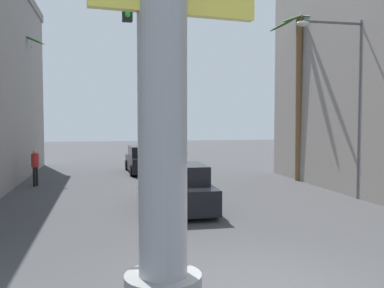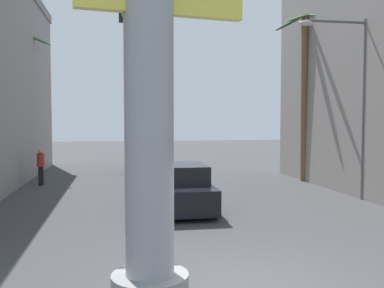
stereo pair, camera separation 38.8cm
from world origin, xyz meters
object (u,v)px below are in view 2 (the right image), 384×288
(street_lamp, at_px, (354,90))
(car_far, at_px, (150,160))
(palm_tree_mid_right, at_px, (305,77))
(palm_tree_far_left, at_px, (21,93))
(neon_sign_pole, at_px, (149,33))
(car_lead, at_px, (178,188))
(pedestrian_far_left, at_px, (41,164))

(street_lamp, relative_size, car_far, 1.58)
(palm_tree_mid_right, bearing_deg, palm_tree_far_left, 161.69)
(neon_sign_pole, relative_size, car_far, 2.22)
(neon_sign_pole, bearing_deg, car_lead, 78.75)
(street_lamp, distance_m, car_far, 12.67)
(car_far, height_order, pedestrian_far_left, pedestrian_far_left)
(palm_tree_mid_right, bearing_deg, car_far, 145.77)
(neon_sign_pole, bearing_deg, street_lamp, 45.24)
(neon_sign_pole, height_order, car_lead, neon_sign_pole)
(neon_sign_pole, xyz_separation_m, car_far, (1.47, 18.49, -3.63))
(neon_sign_pole, height_order, car_far, neon_sign_pole)
(car_lead, height_order, palm_tree_far_left, palm_tree_far_left)
(neon_sign_pole, height_order, palm_tree_far_left, neon_sign_pole)
(pedestrian_far_left, bearing_deg, neon_sign_pole, -74.52)
(neon_sign_pole, relative_size, palm_tree_far_left, 1.23)
(neon_sign_pole, relative_size, car_lead, 1.94)
(car_far, height_order, palm_tree_far_left, palm_tree_far_left)
(street_lamp, xyz_separation_m, pedestrian_far_left, (-12.39, 5.91, -3.21))
(palm_tree_far_left, distance_m, palm_tree_mid_right, 15.13)
(car_lead, xyz_separation_m, pedestrian_far_left, (-5.61, 6.22, 0.31))
(palm_tree_mid_right, bearing_deg, neon_sign_pole, -122.97)
(palm_tree_mid_right, height_order, pedestrian_far_left, palm_tree_mid_right)
(pedestrian_far_left, bearing_deg, palm_tree_far_left, 112.36)
(car_lead, bearing_deg, palm_tree_mid_right, 36.87)
(car_far, bearing_deg, neon_sign_pole, -94.53)
(neon_sign_pole, distance_m, car_lead, 9.09)
(car_far, relative_size, palm_tree_mid_right, 0.52)
(car_lead, xyz_separation_m, palm_tree_mid_right, (7.15, 5.36, 4.48))
(car_far, relative_size, pedestrian_far_left, 2.52)
(neon_sign_pole, xyz_separation_m, car_lead, (1.62, 8.16, -3.67))
(neon_sign_pole, xyz_separation_m, street_lamp, (8.41, 8.48, -0.15))
(neon_sign_pole, distance_m, street_lamp, 11.94)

